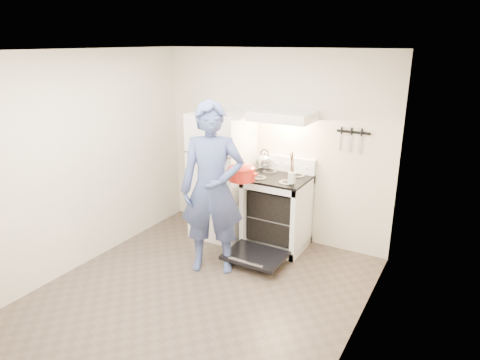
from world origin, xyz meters
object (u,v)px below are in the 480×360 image
Objects in this scene: tea_kettle at (265,159)px; dutch_oven at (242,174)px; refrigerator at (222,175)px; person at (212,189)px; stove_body at (277,213)px.

tea_kettle is 0.77m from dutch_oven.
refrigerator is 0.82m from dutch_oven.
person is at bearing -117.06° from dutch_oven.
dutch_oven is (0.08, -0.76, 0.02)m from tea_kettle.
refrigerator reaches higher than dutch_oven.
refrigerator is at bearing 138.92° from dutch_oven.
dutch_oven reaches higher than stove_body.
refrigerator is 0.61m from tea_kettle.
person is at bearing -114.05° from stove_body.
dutch_oven is at bearing 38.15° from person.
refrigerator is at bearing 90.47° from person.
refrigerator is at bearing -178.23° from stove_body.
stove_body is 0.46× the size of person.
person is (0.41, -0.87, 0.14)m from refrigerator.
stove_body is 0.73m from tea_kettle.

